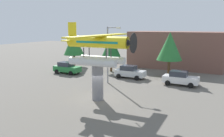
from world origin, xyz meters
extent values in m
plane|color=#605B54|center=(0.00, 0.00, 0.00)|extent=(140.00, 140.00, 0.00)
cylinder|color=slate|center=(0.00, 0.00, 1.76)|extent=(1.10, 1.10, 3.52)
cylinder|color=silver|center=(0.04, -1.00, 3.87)|extent=(4.82, 0.89, 0.70)
cylinder|color=#333338|center=(1.22, -0.45, 4.67)|extent=(0.10, 0.10, 0.90)
cylinder|color=#333338|center=(-1.18, -0.55, 4.67)|extent=(0.10, 0.10, 0.90)
cylinder|color=silver|center=(-0.04, 1.00, 3.87)|extent=(4.82, 0.89, 0.70)
cylinder|color=#333338|center=(1.18, 0.55, 4.67)|extent=(0.10, 0.10, 0.90)
cylinder|color=#333338|center=(-1.22, 0.45, 4.67)|extent=(0.10, 0.10, 0.90)
cylinder|color=yellow|center=(0.00, 0.00, 5.67)|extent=(6.24, 1.35, 1.10)
cube|color=teal|center=(0.20, 0.01, 5.67)|extent=(4.38, 1.31, 0.20)
cone|color=#262628|center=(3.25, 0.13, 5.67)|extent=(0.73, 0.91, 0.88)
cylinder|color=black|center=(3.65, 0.15, 5.67)|extent=(0.11, 1.80, 1.80)
cube|color=yellow|center=(0.40, 0.02, 6.28)|extent=(1.51, 10.44, 0.12)
cube|color=yellow|center=(-2.80, -0.11, 5.77)|extent=(0.81, 2.83, 0.10)
cube|color=yellow|center=(-2.80, -0.11, 6.87)|extent=(0.90, 0.16, 1.30)
cube|color=#237A38|center=(-10.89, 8.98, 0.72)|extent=(4.20, 1.70, 0.80)
cube|color=#2D333D|center=(-11.14, 8.98, 1.44)|extent=(2.00, 1.56, 0.64)
cylinder|color=black|center=(-9.54, 8.08, 0.32)|extent=(0.64, 0.22, 0.64)
cylinder|color=black|center=(-9.54, 9.88, 0.32)|extent=(0.64, 0.22, 0.64)
cylinder|color=black|center=(-12.24, 8.08, 0.32)|extent=(0.64, 0.22, 0.64)
cylinder|color=black|center=(-12.24, 9.88, 0.32)|extent=(0.64, 0.22, 0.64)
cube|color=silver|center=(-1.08, 10.47, 0.72)|extent=(4.20, 1.70, 0.80)
cube|color=#2D333D|center=(-1.33, 10.47, 1.44)|extent=(2.00, 1.56, 0.64)
cylinder|color=black|center=(0.27, 9.57, 0.32)|extent=(0.64, 0.22, 0.64)
cylinder|color=black|center=(0.27, 11.37, 0.32)|extent=(0.64, 0.22, 0.64)
cylinder|color=black|center=(-2.43, 9.57, 0.32)|extent=(0.64, 0.22, 0.64)
cylinder|color=black|center=(-2.43, 11.37, 0.32)|extent=(0.64, 0.22, 0.64)
cube|color=white|center=(5.98, 9.62, 0.72)|extent=(4.20, 1.70, 0.80)
cube|color=#2D333D|center=(5.73, 9.62, 1.44)|extent=(2.00, 1.56, 0.64)
cylinder|color=black|center=(7.33, 8.72, 0.32)|extent=(0.64, 0.22, 0.64)
cylinder|color=black|center=(7.33, 10.52, 0.32)|extent=(0.64, 0.22, 0.64)
cylinder|color=black|center=(4.63, 8.72, 0.32)|extent=(0.64, 0.22, 0.64)
cylinder|color=black|center=(4.63, 10.52, 0.32)|extent=(0.64, 0.22, 0.64)
cylinder|color=gray|center=(-2.51, 6.60, 3.53)|extent=(0.18, 0.18, 7.07)
cylinder|color=gray|center=(-1.71, 6.60, 6.97)|extent=(1.60, 0.12, 0.12)
cube|color=silver|center=(-1.01, 6.60, 6.92)|extent=(0.50, 0.28, 0.20)
cube|color=brown|center=(2.46, 22.00, 3.10)|extent=(15.63, 6.56, 6.20)
cylinder|color=brown|center=(-14.16, 15.13, 1.02)|extent=(0.36, 0.36, 2.04)
cone|color=#287033|center=(-14.16, 15.13, 4.07)|extent=(3.65, 3.65, 4.05)
cylinder|color=brown|center=(-5.71, 13.54, 1.21)|extent=(0.36, 0.36, 2.42)
cone|color=#1E6028|center=(-5.71, 13.54, 4.09)|extent=(3.00, 3.00, 3.33)
cylinder|color=brown|center=(3.51, 13.47, 1.23)|extent=(0.36, 0.36, 2.46)
cone|color=#287033|center=(3.51, 13.47, 4.40)|extent=(3.50, 3.50, 3.89)
camera|label=1|loc=(11.62, -19.03, 7.14)|focal=37.72mm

